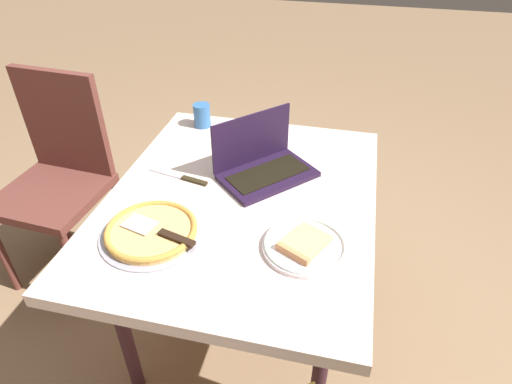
{
  "coord_description": "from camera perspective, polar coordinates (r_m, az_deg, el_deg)",
  "views": [
    {
      "loc": [
        -1.16,
        -0.32,
        1.63
      ],
      "look_at": [
        -0.05,
        -0.06,
        0.79
      ],
      "focal_mm": 30.81,
      "sensor_mm": 36.0,
      "label": 1
    }
  ],
  "objects": [
    {
      "name": "chair_near",
      "position": [
        2.15,
        -24.27,
        2.69
      ],
      "size": [
        0.45,
        0.45,
        0.97
      ],
      "color": "brown",
      "rests_on": "ground_plane"
    },
    {
      "name": "ground_plane",
      "position": [
        2.02,
        -1.5,
        -17.3
      ],
      "size": [
        12.0,
        12.0,
        0.0
      ],
      "primitive_type": "plane",
      "color": "#907152"
    },
    {
      "name": "dining_table",
      "position": [
        1.54,
        -1.88,
        -2.6
      ],
      "size": [
        1.11,
        0.9,
        0.73
      ],
      "color": "beige",
      "rests_on": "ground_plane"
    },
    {
      "name": "drink_cup",
      "position": [
        1.92,
        -7.03,
        9.88
      ],
      "size": [
        0.07,
        0.07,
        0.1
      ],
      "color": "#356AAA",
      "rests_on": "dining_table"
    },
    {
      "name": "laptop",
      "position": [
        1.59,
        0.86,
        3.78
      ],
      "size": [
        0.38,
        0.38,
        0.21
      ],
      "color": "black",
      "rests_on": "dining_table"
    },
    {
      "name": "table_knife",
      "position": [
        1.6,
        -9.39,
        1.82
      ],
      "size": [
        0.07,
        0.24,
        0.01
      ],
      "color": "#C1B3BD",
      "rests_on": "dining_table"
    },
    {
      "name": "pizza_plate",
      "position": [
        1.3,
        6.36,
        -6.89
      ],
      "size": [
        0.25,
        0.25,
        0.04
      ],
      "color": "white",
      "rests_on": "dining_table"
    },
    {
      "name": "pizza_tray",
      "position": [
        1.37,
        -13.41,
        -4.98
      ],
      "size": [
        0.32,
        0.32,
        0.04
      ],
      "color": "#9B9BAE",
      "rests_on": "dining_table"
    }
  ]
}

